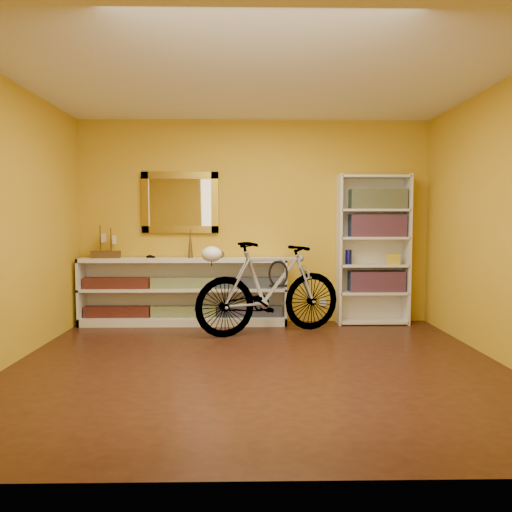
{
  "coord_description": "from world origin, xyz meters",
  "views": [
    {
      "loc": [
        -0.09,
        -4.4,
        1.31
      ],
      "look_at": [
        0.0,
        0.7,
        0.95
      ],
      "focal_mm": 34.63,
      "sensor_mm": 36.0,
      "label": 1
    }
  ],
  "objects_px": {
    "console_unit": "(184,291)",
    "bookcase": "(373,250)",
    "bicycle": "(270,288)",
    "helmet": "(212,254)"
  },
  "relations": [
    {
      "from": "console_unit",
      "to": "bookcase",
      "type": "distance_m",
      "value": 2.46
    },
    {
      "from": "bicycle",
      "to": "helmet",
      "type": "distance_m",
      "value": 0.81
    },
    {
      "from": "bookcase",
      "to": "helmet",
      "type": "relative_size",
      "value": 8.31
    },
    {
      "from": "bicycle",
      "to": "helmet",
      "type": "xyz_separation_m",
      "value": [
        -0.66,
        -0.25,
        0.41
      ]
    },
    {
      "from": "helmet",
      "to": "bicycle",
      "type": "bearing_deg",
      "value": 20.59
    },
    {
      "from": "console_unit",
      "to": "bicycle",
      "type": "height_order",
      "value": "bicycle"
    },
    {
      "from": "console_unit",
      "to": "helmet",
      "type": "height_order",
      "value": "helmet"
    },
    {
      "from": "bookcase",
      "to": "helmet",
      "type": "xyz_separation_m",
      "value": [
        -2.0,
        -0.8,
        -0.0
      ]
    },
    {
      "from": "console_unit",
      "to": "helmet",
      "type": "relative_size",
      "value": 11.37
    },
    {
      "from": "console_unit",
      "to": "bicycle",
      "type": "bearing_deg",
      "value": -26.37
    }
  ]
}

